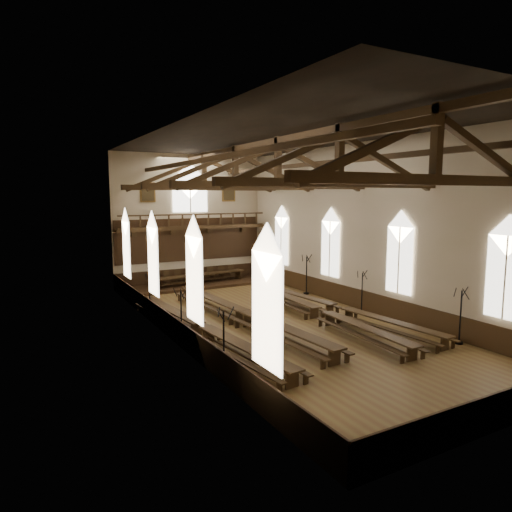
% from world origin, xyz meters
% --- Properties ---
extents(ground, '(26.00, 26.00, 0.00)m').
position_xyz_m(ground, '(0.00, 0.00, 0.00)').
color(ground, brown).
rests_on(ground, ground).
extents(room_walls, '(26.00, 26.00, 26.00)m').
position_xyz_m(room_walls, '(0.00, 0.00, 6.46)').
color(room_walls, tan).
rests_on(room_walls, ground).
extents(wainscot_band, '(12.00, 26.00, 1.20)m').
position_xyz_m(wainscot_band, '(0.00, 0.00, 0.60)').
color(wainscot_band, '#35220F').
rests_on(wainscot_band, ground).
extents(side_windows, '(11.85, 19.80, 4.50)m').
position_xyz_m(side_windows, '(-0.00, -0.00, 3.74)').
color(side_windows, white).
rests_on(side_windows, room_walls).
extents(end_window, '(2.80, 0.12, 3.80)m').
position_xyz_m(end_window, '(0.00, 12.90, 7.22)').
color(end_window, silver).
rests_on(end_window, room_walls).
extents(minstrels_gallery, '(11.80, 1.24, 3.70)m').
position_xyz_m(minstrels_gallery, '(0.00, 12.66, 3.91)').
color(minstrels_gallery, '#3B2512').
rests_on(minstrels_gallery, room_walls).
extents(portraits, '(7.75, 0.09, 1.45)m').
position_xyz_m(portraits, '(0.00, 12.90, 7.10)').
color(portraits, brown).
rests_on(portraits, room_walls).
extents(roof_trusses, '(11.70, 25.70, 2.80)m').
position_xyz_m(roof_trusses, '(0.00, -0.00, 8.22)').
color(roof_trusses, '#3B2512').
rests_on(roof_trusses, room_walls).
extents(refectory_row_a, '(2.18, 14.41, 0.74)m').
position_xyz_m(refectory_row_a, '(-4.70, -0.75, 0.54)').
color(refectory_row_a, '#3B2512').
rests_on(refectory_row_a, ground).
extents(refectory_row_b, '(2.11, 14.86, 0.79)m').
position_xyz_m(refectory_row_b, '(-1.78, 0.47, 0.58)').
color(refectory_row_b, '#3B2512').
rests_on(refectory_row_b, ground).
extents(refectory_row_c, '(1.74, 13.99, 0.70)m').
position_xyz_m(refectory_row_c, '(2.24, -1.07, 0.51)').
color(refectory_row_c, '#3B2512').
rests_on(refectory_row_c, ground).
extents(refectory_row_d, '(2.00, 14.03, 0.70)m').
position_xyz_m(refectory_row_d, '(3.56, -0.87, 0.51)').
color(refectory_row_d, '#3B2512').
rests_on(refectory_row_d, ground).
extents(dais, '(11.40, 2.99, 0.20)m').
position_xyz_m(dais, '(-0.00, 11.40, 0.10)').
color(dais, '#35220F').
rests_on(dais, ground).
extents(high_table, '(7.91, 1.85, 0.74)m').
position_xyz_m(high_table, '(-0.00, 11.40, 0.82)').
color(high_table, '#3B2512').
rests_on(high_table, dais).
extents(high_chairs, '(6.79, 0.50, 1.08)m').
position_xyz_m(high_chairs, '(-0.00, 12.17, 0.79)').
color(high_chairs, '#3B2512').
rests_on(high_chairs, dais).
extents(candelabrum_left_near, '(0.78, 0.78, 2.63)m').
position_xyz_m(candelabrum_left_near, '(-5.55, -5.10, 0.80)').
color(candelabrum_left_near, black).
rests_on(candelabrum_left_near, ground).
extents(candelabrum_left_mid, '(0.76, 0.72, 2.53)m').
position_xyz_m(candelabrum_left_mid, '(-5.55, -0.27, 0.77)').
color(candelabrum_left_mid, black).
rests_on(candelabrum_left_mid, ground).
extents(candelabrum_left_far, '(0.65, 0.73, 2.39)m').
position_xyz_m(candelabrum_left_far, '(-5.55, 5.12, 0.73)').
color(candelabrum_left_far, black).
rests_on(candelabrum_left_far, ground).
extents(candelabrum_right_near, '(0.78, 0.81, 2.69)m').
position_xyz_m(candelabrum_right_near, '(5.55, -7.20, 0.82)').
color(candelabrum_right_near, black).
rests_on(candelabrum_right_near, ground).
extents(candelabrum_right_mid, '(0.75, 0.73, 2.50)m').
position_xyz_m(candelabrum_right_mid, '(5.55, -0.53, 0.76)').
color(candelabrum_right_mid, black).
rests_on(candelabrum_right_mid, ground).
extents(candelabrum_right_far, '(0.83, 0.84, 2.81)m').
position_xyz_m(candelabrum_right_far, '(5.55, 5.13, 0.85)').
color(candelabrum_right_far, black).
rests_on(candelabrum_right_far, ground).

